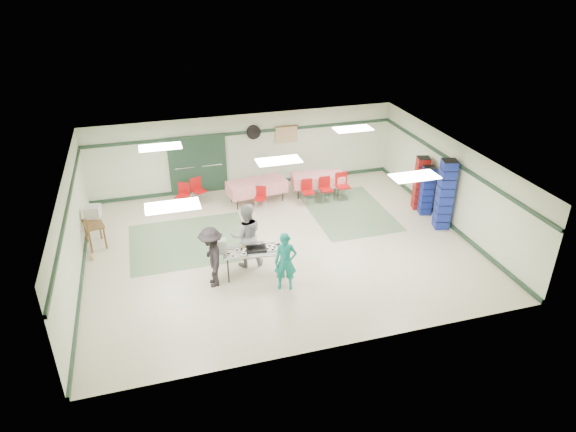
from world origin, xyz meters
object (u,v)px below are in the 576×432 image
object	(u,v)px
chair_d	(260,196)
volunteer_dark	(212,257)
crate_stack_blue_b	(445,195)
chair_a	(325,186)
volunteer_grey	(246,235)
serving_table	(255,251)
office_printer	(92,212)
chair_loose_a	(197,188)
dining_table_b	(257,186)
crate_stack_blue_a	(427,190)
dining_table_a	(318,179)
chair_b	(307,189)
crate_stack_red	(421,183)
chair_loose_b	(183,193)
printer_table	(94,227)
broom	(89,237)
chair_c	(342,183)
volunteer_teal	(286,262)

from	to	relation	value
chair_d	volunteer_dark	bearing A→B (deg)	-98.20
crate_stack_blue_b	chair_a	bearing A→B (deg)	134.71
volunteer_grey	serving_table	bearing A→B (deg)	104.31
office_printer	volunteer_dark	bearing A→B (deg)	-39.05
chair_loose_a	dining_table_b	bearing A→B (deg)	-38.73
chair_a	serving_table	bearing A→B (deg)	-132.92
crate_stack_blue_a	office_printer	xyz separation A→B (m)	(-10.30, 1.23, 0.10)
volunteer_grey	office_printer	world-z (taller)	volunteer_grey
dining_table_a	chair_b	distance (m)	0.80
dining_table_a	chair_b	size ratio (longest dim) A/B	2.22
crate_stack_red	chair_loose_b	bearing A→B (deg)	163.35
dining_table_b	chair_loose_a	size ratio (longest dim) A/B	2.29
dining_table_a	crate_stack_red	world-z (taller)	crate_stack_red
printer_table	chair_loose_b	bearing A→B (deg)	19.73
crate_stack_red	office_printer	world-z (taller)	crate_stack_red
crate_stack_red	chair_a	bearing A→B (deg)	153.18
volunteer_grey	crate_stack_red	distance (m)	6.52
chair_d	crate_stack_red	size ratio (longest dim) A/B	0.44
serving_table	volunteer_dark	world-z (taller)	volunteer_dark
dining_table_a	crate_stack_blue_a	xyz separation A→B (m)	(2.89, -2.40, 0.25)
office_printer	broom	xyz separation A→B (m)	(-0.08, -1.07, -0.25)
chair_d	printer_table	bearing A→B (deg)	-148.14
serving_table	crate_stack_blue_b	bearing A→B (deg)	16.39
chair_c	broom	bearing A→B (deg)	-168.78
chair_b	chair_c	world-z (taller)	chair_c
volunteer_dark	crate_stack_blue_b	world-z (taller)	crate_stack_blue_b
dining_table_b	chair_a	xyz separation A→B (m)	(2.28, -0.57, -0.04)
volunteer_teal	chair_loose_a	world-z (taller)	volunteer_teal
broom	chair_a	bearing A→B (deg)	15.73
chair_d	crate_stack_blue_a	distance (m)	5.43
chair_c	crate_stack_blue_b	size ratio (longest dim) A/B	0.42
volunteer_dark	office_printer	distance (m)	4.47
dining_table_b	crate_stack_red	distance (m)	5.48
chair_a	printer_table	distance (m)	7.55
chair_d	office_printer	xyz separation A→B (m)	(-5.19, -0.59, 0.43)
volunteer_dark	chair_a	world-z (taller)	volunteer_dark
volunteer_dark	chair_c	xyz separation A→B (m)	(5.12, 3.94, -0.25)
volunteer_teal	office_printer	distance (m)	6.21
volunteer_grey	chair_d	distance (m)	3.44
crate_stack_blue_b	chair_loose_b	bearing A→B (deg)	154.03
volunteer_grey	chair_c	xyz separation A→B (m)	(4.07, 3.23, -0.34)
chair_a	volunteer_grey	bearing A→B (deg)	-138.40
volunteer_grey	chair_loose_b	distance (m)	4.28
volunteer_grey	chair_loose_a	bearing A→B (deg)	-76.58
broom	printer_table	bearing A→B (deg)	86.56
crate_stack_red	broom	world-z (taller)	crate_stack_red
volunteer_teal	dining_table_a	world-z (taller)	volunteer_teal
dining_table_b	office_printer	xyz separation A→B (m)	(-5.21, -1.17, 0.35)
volunteer_grey	chair_a	bearing A→B (deg)	-133.90
serving_table	dining_table_a	distance (m)	5.44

